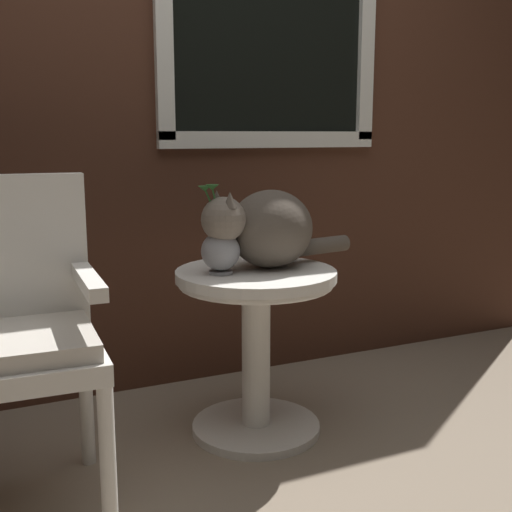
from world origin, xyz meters
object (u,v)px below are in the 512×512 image
object	(u,v)px
wicker_side_table	(256,325)
wicker_chair	(6,323)
cat	(267,228)
pewter_vase_with_ivy	(220,247)

from	to	relation	value
wicker_side_table	wicker_chair	world-z (taller)	wicker_chair
wicker_chair	cat	world-z (taller)	wicker_chair
wicker_chair	pewter_vase_with_ivy	xyz separation A→B (m)	(0.69, 0.10, 0.15)
pewter_vase_with_ivy	wicker_chair	bearing A→B (deg)	-171.53
cat	wicker_side_table	bearing A→B (deg)	-157.29
wicker_side_table	wicker_chair	xyz separation A→B (m)	(-0.83, -0.11, 0.14)
wicker_chair	cat	size ratio (longest dim) A/B	1.53
wicker_side_table	cat	distance (m)	0.34
cat	pewter_vase_with_ivy	bearing A→B (deg)	-171.79
wicker_chair	pewter_vase_with_ivy	size ratio (longest dim) A/B	3.15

